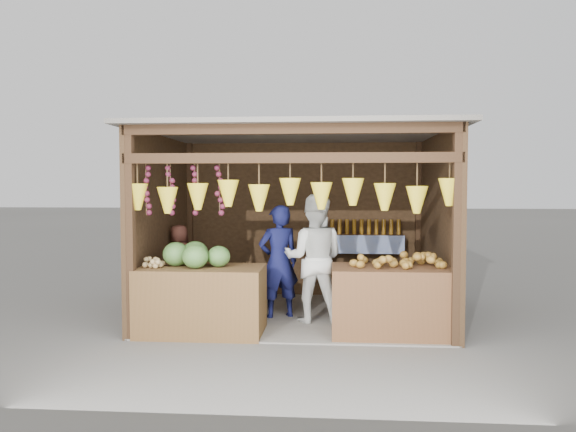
{
  "coord_description": "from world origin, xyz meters",
  "views": [
    {
      "loc": [
        0.49,
        -8.02,
        1.87
      ],
      "look_at": [
        -0.13,
        -0.1,
        1.45
      ],
      "focal_mm": 35.0,
      "sensor_mm": 36.0,
      "label": 1
    }
  ],
  "objects_px": {
    "counter_left": "(202,300)",
    "vendor_seated": "(179,257)",
    "man_standing": "(279,262)",
    "woman_standing": "(314,259)",
    "counter_right": "(391,301)"
  },
  "relations": [
    {
      "from": "counter_left",
      "to": "vendor_seated",
      "type": "xyz_separation_m",
      "value": [
        -0.65,
        1.34,
        0.37
      ]
    },
    {
      "from": "counter_left",
      "to": "man_standing",
      "type": "distance_m",
      "value": 1.33
    },
    {
      "from": "woman_standing",
      "to": "vendor_seated",
      "type": "xyz_separation_m",
      "value": [
        -2.06,
        0.62,
        -0.08
      ]
    },
    {
      "from": "counter_left",
      "to": "woman_standing",
      "type": "distance_m",
      "value": 1.64
    },
    {
      "from": "vendor_seated",
      "to": "counter_left",
      "type": "bearing_deg",
      "value": 141.02
    },
    {
      "from": "man_standing",
      "to": "vendor_seated",
      "type": "bearing_deg",
      "value": -38.63
    },
    {
      "from": "counter_right",
      "to": "vendor_seated",
      "type": "distance_m",
      "value": 3.31
    },
    {
      "from": "counter_left",
      "to": "man_standing",
      "type": "xyz_separation_m",
      "value": [
        0.89,
        0.91,
        0.38
      ]
    },
    {
      "from": "counter_left",
      "to": "man_standing",
      "type": "relative_size",
      "value": 0.97
    },
    {
      "from": "man_standing",
      "to": "vendor_seated",
      "type": "xyz_separation_m",
      "value": [
        -1.55,
        0.42,
        -0.0
      ]
    },
    {
      "from": "counter_right",
      "to": "vendor_seated",
      "type": "bearing_deg",
      "value": 157.52
    },
    {
      "from": "woman_standing",
      "to": "man_standing",
      "type": "bearing_deg",
      "value": -16.04
    },
    {
      "from": "man_standing",
      "to": "woman_standing",
      "type": "xyz_separation_m",
      "value": [
        0.51,
        -0.19,
        0.08
      ]
    },
    {
      "from": "counter_left",
      "to": "woman_standing",
      "type": "relative_size",
      "value": 0.89
    },
    {
      "from": "counter_right",
      "to": "woman_standing",
      "type": "xyz_separation_m",
      "value": [
        -0.98,
        0.64,
        0.45
      ]
    }
  ]
}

